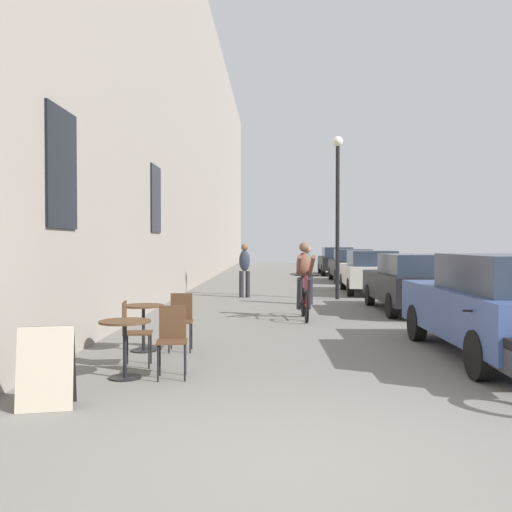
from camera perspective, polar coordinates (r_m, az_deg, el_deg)
The scene contains 18 objects.
ground_plane at distance 4.59m, azimuth 4.24°, elevation -20.18°, with size 88.00×88.00×0.00m, color slate.
building_facade_left at distance 19.16m, azimuth -8.42°, elevation 15.72°, with size 0.54×68.00×12.93m.
cafe_table_near at distance 7.23m, azimuth -13.19°, elevation -7.98°, with size 0.64×0.64×0.72m.
cafe_chair_near_toward_street at distance 7.17m, azimuth -8.51°, elevation -8.06°, with size 0.43×0.43×0.89m.
cafe_chair_near_toward_wall at distance 7.88m, azimuth -12.48°, elevation -7.24°, with size 0.43×0.43×0.89m.
cafe_table_mid at distance 8.96m, azimuth -11.38°, elevation -6.18°, with size 0.64×0.64×0.72m.
cafe_chair_mid_toward_street at distance 8.92m, azimuth -7.64°, elevation -6.22°, with size 0.41×0.41×0.89m.
sandwich_board_sign at distance 6.21m, azimuth -20.54°, elevation -10.53°, with size 0.62×0.49×0.84m.
cyclist_on_bicycle at distance 12.60m, azimuth 4.94°, elevation -2.69°, with size 0.52×1.76×1.74m.
pedestrian_near at distance 15.54m, azimuth 5.19°, elevation -1.53°, with size 0.36×0.27×1.64m.
pedestrian_mid at distance 17.49m, azimuth -1.17°, elevation -1.13°, with size 0.35×0.25×1.68m.
street_lamp at distance 17.09m, azimuth 8.30°, elevation 6.05°, with size 0.32×0.32×4.90m.
parked_car_nearest at distance 8.90m, azimuth 23.72°, elevation -4.56°, with size 1.87×4.32×1.53m.
parked_car_second at distance 14.27m, azimuth 15.56°, elevation -2.55°, with size 1.75×4.03×1.43m.
parked_car_third at distance 19.34m, azimuth 11.49°, elevation -1.51°, with size 1.85×4.12×1.44m.
parked_car_fourth at distance 25.02m, azimuth 9.68°, elevation -0.89°, with size 1.75×4.06×1.44m.
parked_car_fifth at distance 30.49m, azimuth 8.16°, elevation -0.45°, with size 1.84×4.21×1.49m.
parked_motorcycle at distance 6.95m, azimuth 24.36°, elevation -9.40°, with size 0.62×2.15×0.92m.
Camera 1 is at (-0.19, -4.27, 1.68)m, focal length 39.33 mm.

